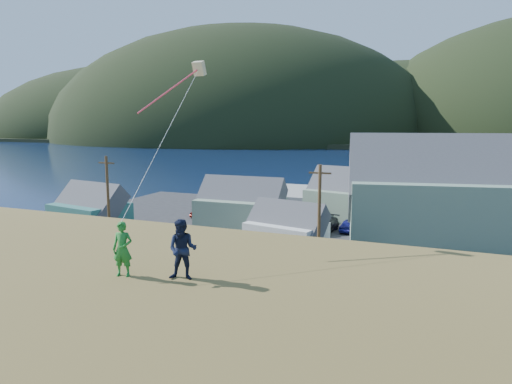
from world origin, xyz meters
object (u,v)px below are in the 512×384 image
(shed_palegreen_far, at_px, (356,196))
(kite_flyer_navy, at_px, (183,250))
(shed_white, at_px, (286,229))
(kite_flyer_green, at_px, (123,249))
(shed_teal, at_px, (90,209))
(shed_palegreen_near, at_px, (241,205))
(wharf, at_px, (343,196))

(shed_palegreen_far, distance_m, kite_flyer_navy, 43.95)
(shed_white, xyz_separation_m, kite_flyer_green, (4.00, -27.82, 5.85))
(shed_teal, height_order, shed_palegreen_near, shed_palegreen_near)
(shed_palegreen_near, xyz_separation_m, kite_flyer_navy, (13.50, -34.64, 5.48))
(shed_white, height_order, kite_flyer_green, kite_flyer_green)
(shed_palegreen_far, bearing_deg, kite_flyer_green, -75.31)
(shed_palegreen_near, height_order, kite_flyer_navy, kite_flyer_navy)
(wharf, relative_size, kite_flyer_navy, 14.69)
(wharf, xyz_separation_m, shed_palegreen_near, (-6.74, -24.11, 2.16))
(shed_palegreen_far, bearing_deg, wharf, 120.16)
(shed_palegreen_near, bearing_deg, wharf, 73.35)
(wharf, height_order, shed_palegreen_far, shed_palegreen_far)
(wharf, xyz_separation_m, kite_flyer_green, (4.96, -59.15, 7.57))
(wharf, height_order, kite_flyer_navy, kite_flyer_navy)
(shed_teal, bearing_deg, shed_palegreen_far, 41.34)
(wharf, height_order, kite_flyer_green, kite_flyer_green)
(wharf, height_order, shed_palegreen_near, shed_palegreen_near)
(shed_teal, height_order, shed_palegreen_far, shed_palegreen_far)
(shed_palegreen_far, xyz_separation_m, kite_flyer_green, (0.55, -43.98, 5.09))
(shed_palegreen_far, bearing_deg, shed_white, -88.07)
(wharf, bearing_deg, shed_teal, -124.84)
(kite_flyer_navy, bearing_deg, kite_flyer_green, 177.42)
(wharf, xyz_separation_m, shed_palegreen_far, (4.41, -15.17, 2.48))
(shed_teal, relative_size, shed_palegreen_near, 0.92)
(shed_palegreen_near, bearing_deg, kite_flyer_green, -72.55)
(shed_teal, distance_m, kite_flyer_green, 39.06)
(shed_palegreen_far, relative_size, kite_flyer_green, 7.72)
(kite_flyer_green, bearing_deg, shed_white, 83.31)
(shed_teal, distance_m, shed_white, 22.64)
(wharf, relative_size, shed_white, 3.31)
(kite_flyer_navy, bearing_deg, shed_palegreen_far, 77.98)
(kite_flyer_green, bearing_deg, shed_palegreen_far, 75.85)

